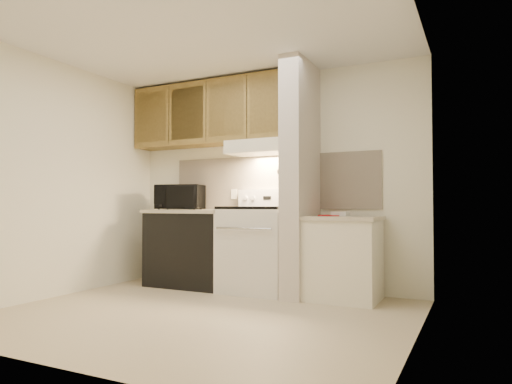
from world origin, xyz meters
The scene contains 50 objects.
floor centered at (0.00, 0.00, 0.00)m, with size 3.60×3.60×0.00m, color #C7B491.
ceiling centered at (0.00, 0.00, 2.50)m, with size 3.60×3.60×0.00m, color white.
wall_back centered at (0.00, 1.50, 1.25)m, with size 3.60×0.02×2.50m, color white.
wall_left centered at (-1.80, 0.00, 1.25)m, with size 0.02×3.00×2.50m, color white.
wall_right centered at (1.80, 0.00, 1.25)m, with size 0.02×3.00×2.50m, color white.
backsplash centered at (0.00, 1.49, 1.24)m, with size 2.60×0.02×0.63m, color #FFE7CB.
range_body centered at (0.00, 1.16, 0.46)m, with size 0.76×0.65×0.92m, color silver.
oven_window centered at (0.00, 0.84, 0.50)m, with size 0.50×0.01×0.30m, color black.
oven_handle centered at (0.00, 0.80, 0.72)m, with size 0.02×0.02×0.65m, color silver.
cooktop centered at (0.00, 1.16, 0.94)m, with size 0.74×0.64×0.03m, color black.
range_backguard centered at (0.00, 1.44, 1.05)m, with size 0.76×0.08×0.20m, color silver.
range_display centered at (0.00, 1.40, 1.05)m, with size 0.10×0.01×0.04m, color black.
range_knob_left_outer centered at (-0.28, 1.40, 1.05)m, with size 0.05×0.05×0.02m, color silver.
range_knob_left_inner centered at (-0.18, 1.40, 1.05)m, with size 0.05×0.05×0.02m, color silver.
range_knob_right_inner centered at (0.18, 1.40, 1.05)m, with size 0.05×0.05×0.02m, color silver.
range_knob_right_outer centered at (0.28, 1.40, 1.05)m, with size 0.05×0.05×0.02m, color silver.
dishwasher_front centered at (-0.88, 1.17, 0.43)m, with size 1.00×0.63×0.87m, color black.
left_countertop centered at (-0.88, 1.17, 0.89)m, with size 1.04×0.67×0.04m, color #C0B39A.
spoon_rest centered at (-0.48, 1.36, 0.92)m, with size 0.21×0.07×0.01m, color black.
teal_jar centered at (-1.04, 1.39, 0.96)m, with size 0.08×0.08×0.09m, color #2F6761.
outlet centered at (-0.48, 1.48, 1.10)m, with size 0.08×0.01×0.12m, color white.
microwave centered at (-1.10, 1.22, 1.06)m, with size 0.55×0.37×0.30m, color black.
partition_pillar centered at (0.51, 1.15, 1.25)m, with size 0.22×0.70×2.50m, color beige.
pillar_trim centered at (0.39, 1.15, 1.30)m, with size 0.01×0.70×0.04m, color olive.
knife_strip centered at (0.39, 1.10, 1.32)m, with size 0.02×0.42×0.04m, color black.
knife_blade_a centered at (0.38, 0.94, 1.22)m, with size 0.01×0.04×0.16m, color silver.
knife_handle_a centered at (0.38, 0.94, 1.37)m, with size 0.02×0.02×0.10m, color black.
knife_blade_b centered at (0.38, 1.01, 1.21)m, with size 0.01×0.04×0.18m, color silver.
knife_handle_b centered at (0.38, 1.03, 1.37)m, with size 0.02×0.02×0.10m, color black.
knife_blade_c centered at (0.38, 1.10, 1.20)m, with size 0.01×0.04×0.20m, color silver.
knife_handle_c centered at (0.38, 1.09, 1.37)m, with size 0.02×0.02×0.10m, color black.
knife_blade_d centered at (0.38, 1.17, 1.22)m, with size 0.01×0.04×0.16m, color silver.
knife_handle_d centered at (0.38, 1.19, 1.37)m, with size 0.02×0.02×0.10m, color black.
knife_blade_e centered at (0.38, 1.25, 1.21)m, with size 0.01×0.04×0.18m, color silver.
knife_handle_e centered at (0.38, 1.27, 1.37)m, with size 0.02×0.02×0.10m, color black.
oven_mitt centered at (0.38, 1.32, 1.16)m, with size 0.03×0.10×0.24m, color gray.
right_cab_base centered at (0.97, 1.15, 0.40)m, with size 0.70×0.60×0.81m, color white.
right_countertop centered at (0.97, 1.15, 0.83)m, with size 0.74×0.64×0.04m, color #C0B39A.
red_folder centered at (0.79, 1.25, 0.85)m, with size 0.22×0.30×0.01m, color #B61315.
white_box centered at (0.92, 1.22, 0.87)m, with size 0.16×0.11×0.04m, color white.
range_hood centered at (0.00, 1.28, 1.62)m, with size 0.78×0.44×0.15m, color white.
hood_lip centered at (0.00, 1.07, 1.58)m, with size 0.78×0.04×0.06m, color white.
upper_cabinets centered at (-0.69, 1.32, 2.08)m, with size 2.18×0.33×0.77m, color olive.
cab_door_a centered at (-1.51, 1.17, 2.08)m, with size 0.46×0.01×0.63m, color olive.
cab_gap_a centered at (-1.23, 1.16, 2.08)m, with size 0.01×0.01×0.73m, color black.
cab_door_b centered at (-0.96, 1.17, 2.08)m, with size 0.46×0.01×0.63m, color olive.
cab_gap_b centered at (-0.69, 1.16, 2.08)m, with size 0.01×0.01×0.73m, color black.
cab_door_c centered at (-0.42, 1.17, 2.08)m, with size 0.46×0.01×0.63m, color olive.
cab_gap_c centered at (-0.14, 1.16, 2.08)m, with size 0.01×0.01×0.73m, color black.
cab_door_d centered at (0.13, 1.17, 2.08)m, with size 0.46×0.01×0.63m, color olive.
Camera 1 is at (2.21, -3.42, 0.96)m, focal length 32.00 mm.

